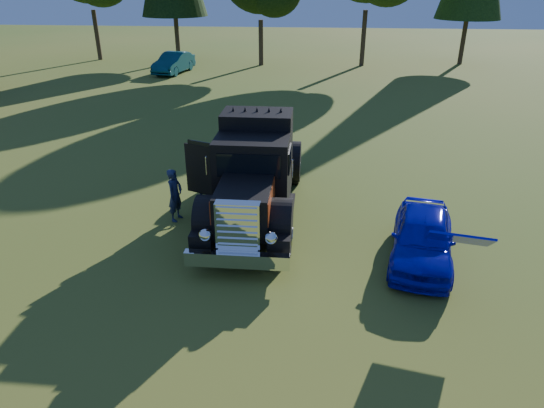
% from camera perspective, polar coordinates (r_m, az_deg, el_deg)
% --- Properties ---
extents(ground, '(120.00, 120.00, 0.00)m').
position_cam_1_polar(ground, '(12.15, 1.92, -7.67)').
color(ground, '#395E1B').
rests_on(ground, ground).
extents(diamond_t_truck, '(3.31, 7.16, 3.00)m').
position_cam_1_polar(diamond_t_truck, '(14.10, -2.14, 3.12)').
color(diamond_t_truck, black).
rests_on(diamond_t_truck, ground).
extents(hotrod_coupe, '(2.23, 4.24, 1.89)m').
position_cam_1_polar(hotrod_coupe, '(12.79, 17.32, -3.73)').
color(hotrod_coupe, '#0827B9').
rests_on(hotrod_coupe, ground).
extents(spectator_near, '(0.52, 0.66, 1.59)m').
position_cam_1_polar(spectator_near, '(14.42, -11.33, 1.04)').
color(spectator_near, '#1E1F46').
rests_on(spectator_near, ground).
extents(spectator_far, '(0.95, 0.92, 1.55)m').
position_cam_1_polar(spectator_far, '(15.44, -7.54, 2.93)').
color(spectator_far, navy).
rests_on(spectator_far, ground).
extents(distant_teal_car, '(2.28, 4.62, 1.46)m').
position_cam_1_polar(distant_teal_car, '(37.67, -11.49, 15.97)').
color(distant_teal_car, '#0A3D36').
rests_on(distant_teal_car, ground).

